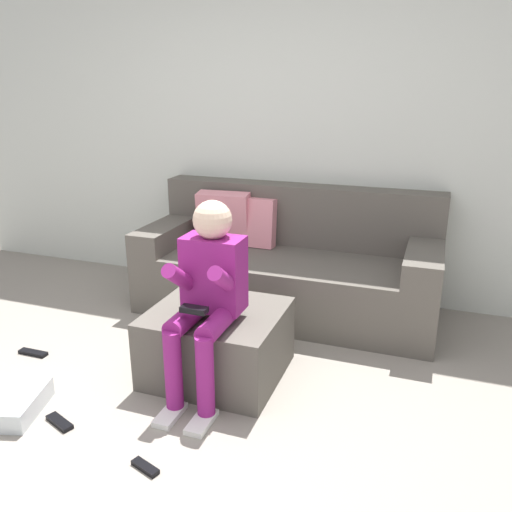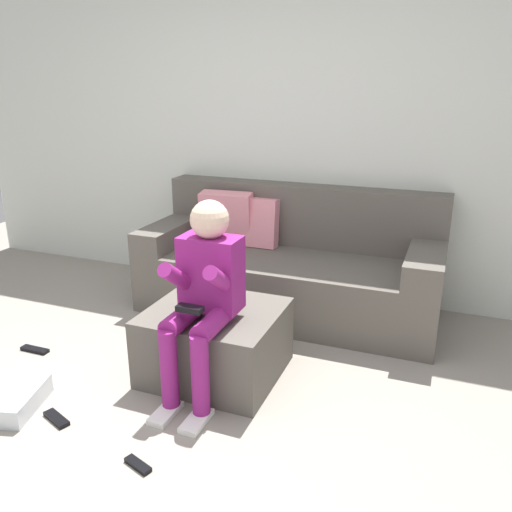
{
  "view_description": "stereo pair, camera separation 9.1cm",
  "coord_description": "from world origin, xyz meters",
  "px_view_note": "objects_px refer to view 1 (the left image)",
  "views": [
    {
      "loc": [
        1.24,
        -1.65,
        1.66
      ],
      "look_at": [
        0.17,
        1.35,
        0.59
      ],
      "focal_mm": 36.23,
      "sensor_mm": 36.0,
      "label": 1
    },
    {
      "loc": [
        1.33,
        -1.62,
        1.66
      ],
      "look_at": [
        0.17,
        1.35,
        0.59
      ],
      "focal_mm": 36.23,
      "sensor_mm": 36.0,
      "label": 2
    }
  ],
  "objects_px": {
    "ottoman": "(217,342)",
    "remote_by_storage_bin": "(60,422)",
    "person_seated": "(207,288)",
    "couch_sectional": "(287,265)",
    "remote_near_ottoman": "(145,467)",
    "remote_under_side_table": "(33,353)"
  },
  "relations": [
    {
      "from": "couch_sectional",
      "to": "ottoman",
      "type": "distance_m",
      "value": 1.09
    },
    {
      "from": "remote_by_storage_bin",
      "to": "couch_sectional",
      "type": "bearing_deg",
      "value": 90.47
    },
    {
      "from": "couch_sectional",
      "to": "remote_by_storage_bin",
      "type": "relative_size",
      "value": 12.14
    },
    {
      "from": "remote_near_ottoman",
      "to": "remote_under_side_table",
      "type": "distance_m",
      "value": 1.4
    },
    {
      "from": "remote_near_ottoman",
      "to": "couch_sectional",
      "type": "bearing_deg",
      "value": 106.19
    },
    {
      "from": "ottoman",
      "to": "remote_under_side_table",
      "type": "distance_m",
      "value": 1.25
    },
    {
      "from": "person_seated",
      "to": "remote_by_storage_bin",
      "type": "bearing_deg",
      "value": -137.25
    },
    {
      "from": "person_seated",
      "to": "remote_near_ottoman",
      "type": "distance_m",
      "value": 0.92
    },
    {
      "from": "couch_sectional",
      "to": "remote_near_ottoman",
      "type": "distance_m",
      "value": 1.97
    },
    {
      "from": "ottoman",
      "to": "remote_under_side_table",
      "type": "relative_size",
      "value": 3.81
    },
    {
      "from": "couch_sectional",
      "to": "remote_by_storage_bin",
      "type": "distance_m",
      "value": 1.95
    },
    {
      "from": "couch_sectional",
      "to": "person_seated",
      "type": "distance_m",
      "value": 1.29
    },
    {
      "from": "ottoman",
      "to": "remote_by_storage_bin",
      "type": "height_order",
      "value": "ottoman"
    },
    {
      "from": "remote_near_ottoman",
      "to": "ottoman",
      "type": "bearing_deg",
      "value": 110.03
    },
    {
      "from": "ottoman",
      "to": "person_seated",
      "type": "height_order",
      "value": "person_seated"
    },
    {
      "from": "ottoman",
      "to": "remote_near_ottoman",
      "type": "bearing_deg",
      "value": -88.72
    },
    {
      "from": "ottoman",
      "to": "person_seated",
      "type": "xyz_separation_m",
      "value": [
        0.03,
        -0.17,
        0.41
      ]
    },
    {
      "from": "ottoman",
      "to": "remote_near_ottoman",
      "type": "relative_size",
      "value": 5.05
    },
    {
      "from": "remote_near_ottoman",
      "to": "remote_by_storage_bin",
      "type": "xyz_separation_m",
      "value": [
        -0.59,
        0.14,
        0.0
      ]
    },
    {
      "from": "remote_by_storage_bin",
      "to": "ottoman",
      "type": "bearing_deg",
      "value": 72.92
    },
    {
      "from": "couch_sectional",
      "to": "person_seated",
      "type": "bearing_deg",
      "value": -93.56
    },
    {
      "from": "remote_by_storage_bin",
      "to": "person_seated",
      "type": "bearing_deg",
      "value": 63.7
    }
  ]
}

